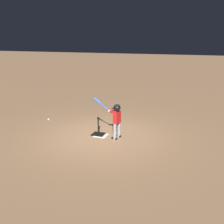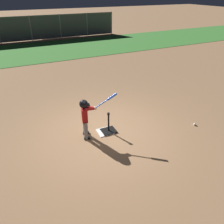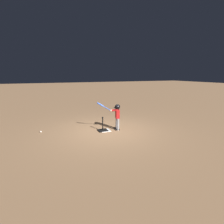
% 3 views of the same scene
% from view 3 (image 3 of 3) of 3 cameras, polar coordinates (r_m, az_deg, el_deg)
% --- Properties ---
extents(ground_plane, '(90.00, 90.00, 0.00)m').
position_cam_3_polar(ground_plane, '(8.01, -1.87, -6.16)').
color(ground_plane, '#99704C').
extents(home_plate, '(0.46, 0.46, 0.02)m').
position_cam_3_polar(home_plate, '(8.03, -2.24, -6.04)').
color(home_plate, white).
rests_on(home_plate, ground_plane).
extents(batting_tee, '(0.43, 0.38, 0.65)m').
position_cam_3_polar(batting_tee, '(7.99, -3.05, -5.55)').
color(batting_tee, black).
rests_on(batting_tee, ground_plane).
extents(batter_child, '(1.04, 0.43, 1.31)m').
position_cam_3_polar(batter_child, '(8.01, 1.52, -0.50)').
color(batter_child, gray).
rests_on(batter_child, ground_plane).
extents(baseball, '(0.07, 0.07, 0.07)m').
position_cam_3_polar(baseball, '(8.39, -22.22, -5.98)').
color(baseball, white).
rests_on(baseball, ground_plane).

